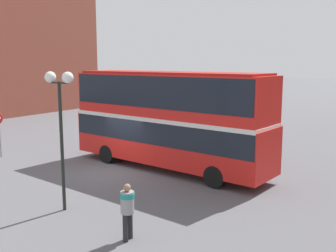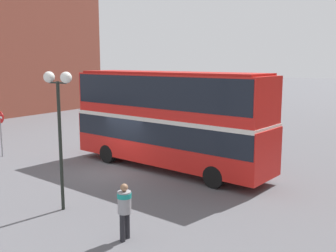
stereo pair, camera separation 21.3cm
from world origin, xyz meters
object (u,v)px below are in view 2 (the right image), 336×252
Objects in this scene: pedestrian_foreground at (124,206)px; parked_car_kerb_far at (234,120)px; double_decker_bus at (168,114)px; street_lamp_twin_globe at (58,102)px; no_entry_sign at (0,126)px.

pedestrian_foreground is 0.44× the size of parked_car_kerb_far.
double_decker_bus is 8.27m from pedestrian_foreground.
street_lamp_twin_globe is at bearing 90.95° from parked_car_kerb_far.
no_entry_sign is (-9.06, 3.89, -2.18)m from street_lamp_twin_globe.
parked_car_kerb_far is 0.81× the size of street_lamp_twin_globe.
pedestrian_foreground is 0.68× the size of no_entry_sign.
no_entry_sign is (-9.35, -2.82, -1.00)m from double_decker_bus.
no_entry_sign reaches higher than parked_car_kerb_far.
street_lamp_twin_globe is 10.09m from no_entry_sign.
double_decker_bus is 6.81m from street_lamp_twin_globe.
pedestrian_foreground is at bearing 100.38° from parked_car_kerb_far.
no_entry_sign is (-7.59, -15.42, 0.97)m from parked_car_kerb_far.
no_entry_sign is at bearing -155.94° from double_decker_bus.
street_lamp_twin_globe reaches higher than no_entry_sign.
pedestrian_foreground is 20.65m from parked_car_kerb_far.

